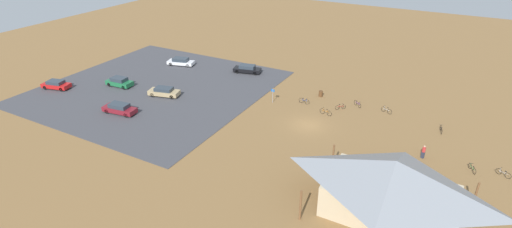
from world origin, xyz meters
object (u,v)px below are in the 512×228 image
object	(u,v)px
bicycle_black_back_row	(441,130)
lot_sign	(273,94)
car_white_back_corner	(181,62)
car_maroon_mid_lot	(120,108)
bicycle_orange_yard_right	(326,112)
car_tan_front_row	(164,92)
bicycle_red_edge_south	(340,107)
trash_bin	(321,94)
bicycle_silver_yard_left	(503,173)
car_black_by_curb	(247,69)
bicycle_purple_edge_north	(357,104)
car_red_second_row	(56,85)
bicycle_green_front_row	(472,168)
bicycle_blue_trailside	(304,101)
visitor_near_lot	(424,151)
car_green_aisle_side	(119,82)
bike_pavilion	(392,185)
bicycle_white_mid_cluster	(386,110)

from	to	relation	value
bicycle_black_back_row	lot_sign	bearing A→B (deg)	5.92
car_white_back_corner	car_maroon_mid_lot	world-z (taller)	car_maroon_mid_lot
bicycle_orange_yard_right	car_tan_front_row	distance (m)	24.26
bicycle_red_edge_south	bicycle_black_back_row	world-z (taller)	bicycle_black_back_row
trash_bin	car_white_back_corner	distance (m)	27.25
bicycle_silver_yard_left	car_black_by_curb	xyz separation A→B (m)	(38.74, -13.44, 0.38)
bicycle_purple_edge_north	car_red_second_row	distance (m)	46.46
bicycle_orange_yard_right	car_white_back_corner	size ratio (longest dim) A/B	0.36
bicycle_green_front_row	car_white_back_corner	distance (m)	49.71
bicycle_orange_yard_right	car_black_by_curb	distance (m)	19.54
bicycle_blue_trailside	car_white_back_corner	xyz separation A→B (m)	(26.01, -4.37, 0.33)
car_maroon_mid_lot	visitor_near_lot	size ratio (longest dim) A/B	3.07
trash_bin	car_green_aisle_side	world-z (taller)	car_green_aisle_side
bicycle_black_back_row	car_red_second_row	world-z (taller)	car_red_second_row
lot_sign	bicycle_silver_yard_left	size ratio (longest dim) A/B	1.52
lot_sign	car_tan_front_row	distance (m)	16.49
car_black_by_curb	car_red_second_row	xyz separation A→B (m)	(22.87, 20.58, -0.02)
lot_sign	car_red_second_row	distance (m)	34.30
bicycle_red_edge_south	car_maroon_mid_lot	xyz separation A→B (m)	(26.31, 15.92, 0.40)
bike_pavilion	visitor_near_lot	bearing A→B (deg)	-96.96
bicycle_silver_yard_left	bicycle_orange_yard_right	bearing A→B (deg)	-12.38
trash_bin	car_green_aisle_side	bearing A→B (deg)	21.70
trash_bin	lot_sign	bearing A→B (deg)	45.27
bicycle_red_edge_south	trash_bin	bearing A→B (deg)	-35.50
bicycle_blue_trailside	car_tan_front_row	size ratio (longest dim) A/B	0.34
lot_sign	car_white_back_corner	world-z (taller)	lot_sign
car_black_by_curb	visitor_near_lot	xyz separation A→B (m)	(-30.79, 13.82, 0.11)
bicycle_blue_trailside	car_black_by_curb	distance (m)	15.11
car_red_second_row	car_green_aisle_side	distance (m)	9.73
bike_pavilion	bicycle_green_front_row	bearing A→B (deg)	-119.41
bicycle_red_edge_south	car_maroon_mid_lot	size ratio (longest dim) A/B	0.24
bicycle_green_front_row	car_tan_front_row	world-z (taller)	car_tan_front_row
bicycle_purple_edge_north	bicycle_silver_yard_left	bearing A→B (deg)	152.66
car_tan_front_row	bicycle_blue_trailside	bearing A→B (deg)	-158.32
trash_bin	lot_sign	xyz separation A→B (m)	(5.39, 5.44, 0.96)
trash_bin	visitor_near_lot	world-z (taller)	visitor_near_lot
lot_sign	bicycle_blue_trailside	xyz separation A→B (m)	(-4.16, -1.91, -1.02)
lot_sign	visitor_near_lot	bearing A→B (deg)	166.70
bicycle_black_back_row	bicycle_silver_yard_left	bearing A→B (deg)	134.08
trash_bin	bicycle_purple_edge_north	xyz separation A→B (m)	(-5.84, 0.74, -0.07)
car_white_back_corner	bicycle_white_mid_cluster	bearing A→B (deg)	177.42
bicycle_orange_yard_right	car_red_second_row	world-z (taller)	car_red_second_row
bicycle_blue_trailside	bicycle_orange_yard_right	size ratio (longest dim) A/B	0.94
car_white_back_corner	car_black_by_curb	distance (m)	12.78
bicycle_white_mid_cluster	visitor_near_lot	bearing A→B (deg)	122.41
bicycle_blue_trailside	bicycle_green_front_row	bearing A→B (deg)	162.20
bicycle_green_front_row	bicycle_orange_yard_right	xyz separation A→B (m)	(18.36, -5.23, 0.06)
bicycle_orange_yard_right	car_white_back_corner	world-z (taller)	car_white_back_corner
bicycle_white_mid_cluster	bicycle_green_front_row	bearing A→B (deg)	138.56
bicycle_silver_yard_left	car_green_aisle_side	world-z (taller)	car_green_aisle_side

